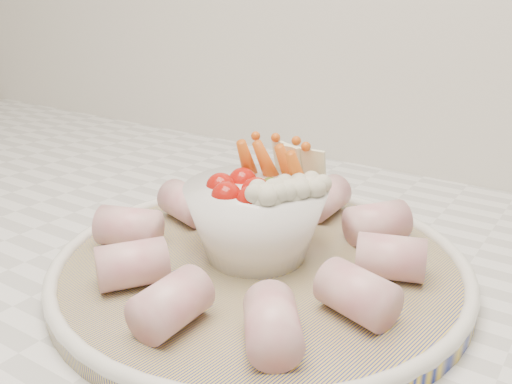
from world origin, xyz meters
The scene contains 3 objects.
serving_platter centered at (-0.15, 1.41, 0.93)m, with size 0.40×0.40×0.02m.
veggie_bowl centered at (-0.15, 1.42, 0.97)m, with size 0.12×0.12×0.10m.
cured_meat_rolls centered at (-0.15, 1.41, 0.95)m, with size 0.28×0.29×0.04m.
Camera 1 is at (0.09, 1.04, 1.17)m, focal length 40.00 mm.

